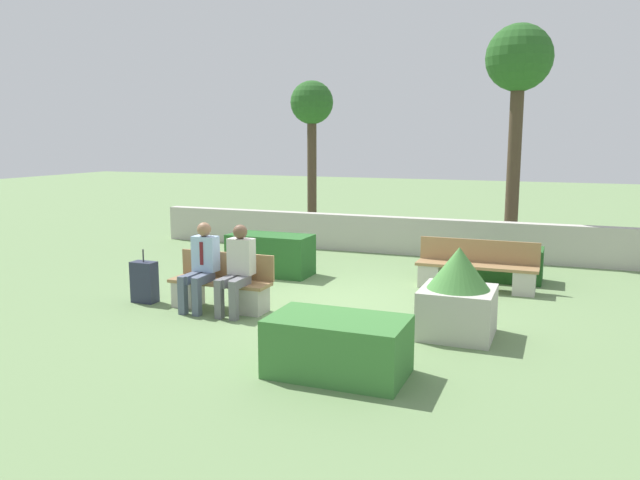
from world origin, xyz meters
TOP-DOWN VIEW (x-y plane):
  - ground_plane at (0.00, 0.00)m, footprint 60.00×60.00m
  - perimeter_wall at (0.00, 4.48)m, footprint 12.23×0.30m
  - bench_front at (-1.48, -1.02)m, footprint 1.61×0.48m
  - bench_left_side at (2.01, 1.67)m, footprint 2.05×0.48m
  - person_seated_man at (-1.73, -1.15)m, footprint 0.38×0.63m
  - person_seated_woman at (-1.11, -1.15)m, footprint 0.38×0.63m
  - hedge_block_near_left at (-1.84, 1.45)m, footprint 1.59×0.74m
  - hedge_block_near_right at (2.20, 2.58)m, footprint 1.72×0.70m
  - hedge_block_mid_left at (1.11, -2.91)m, footprint 1.52×0.89m
  - planter_corner_left at (2.11, -1.04)m, footprint 0.94×0.94m
  - suitcase at (-2.81, -1.14)m, footprint 0.39×0.23m
  - tree_leftmost at (-2.86, 6.06)m, footprint 1.11×1.11m
  - tree_center_left at (2.24, 5.68)m, footprint 1.47×1.47m

SIDE VIEW (x-z plane):
  - ground_plane at x=0.00m, z-range 0.00..0.00m
  - hedge_block_near_right at x=2.20m, z-range 0.00..0.62m
  - bench_front at x=-1.48m, z-range -0.11..0.74m
  - hedge_block_mid_left at x=1.11m, z-range 0.00..0.65m
  - suitcase at x=-2.81m, z-range -0.10..0.76m
  - bench_left_side at x=2.01m, z-range -0.09..0.76m
  - hedge_block_near_left at x=-1.84m, z-range 0.00..0.78m
  - perimeter_wall at x=0.00m, z-range 0.00..0.83m
  - planter_corner_left at x=2.11m, z-range -0.04..1.16m
  - person_seated_woman at x=-1.11m, z-range 0.07..1.40m
  - person_seated_man at x=-1.73m, z-range 0.07..1.40m
  - tree_leftmost at x=-2.86m, z-range 1.24..5.29m
  - tree_center_left at x=2.24m, z-range 1.57..6.64m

